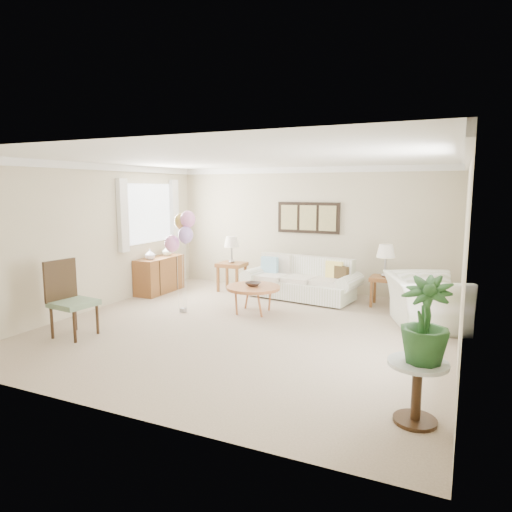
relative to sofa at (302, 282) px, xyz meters
The scene contains 18 objects.
ground_plane 2.23m from the sofa, 93.60° to the right, with size 6.00×6.00×0.00m, color #B8A58E.
room_shell 2.49m from the sofa, 96.71° to the right, with size 6.04×6.04×2.60m.
wall_art_triptych 1.45m from the sofa, 100.35° to the left, with size 1.35×0.06×0.65m.
sofa is the anchor object (origin of this frame).
end_table_left 1.59m from the sofa, behind, with size 0.56×0.50×0.61m.
end_table_right 1.59m from the sofa, ahead, with size 0.51×0.46×0.55m.
lamp_left 1.73m from the sofa, behind, with size 0.32×0.32×0.56m.
lamp_right 1.72m from the sofa, ahead, with size 0.34×0.34×0.60m.
coffee_table 1.43m from the sofa, 107.73° to the right, with size 0.94×0.94×0.47m.
decor_bowl 1.42m from the sofa, 108.77° to the right, with size 0.26×0.26×0.06m, color #332722.
armchair 2.54m from the sofa, 22.11° to the right, with size 1.24×1.09×0.81m, color white.
side_table 4.88m from the sofa, 58.84° to the right, with size 0.55×0.55×0.59m.
potted_plant 4.95m from the sofa, 58.47° to the right, with size 0.44×0.44×0.79m, color #224D21.
accent_chair 4.33m from the sofa, 123.36° to the right, with size 0.61×0.61×1.13m.
credenza 2.98m from the sofa, 166.35° to the right, with size 0.46×1.20×0.74m.
vase_white 3.10m from the sofa, 160.29° to the right, with size 0.20×0.20×0.21m, color silver.
vase_sage 2.96m from the sofa, behind, with size 0.20×0.20×0.21m, color silver.
balloon_cluster 2.66m from the sofa, 130.54° to the right, with size 0.52×0.44×1.79m.
Camera 1 is at (2.95, -6.21, 2.16)m, focal length 32.00 mm.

